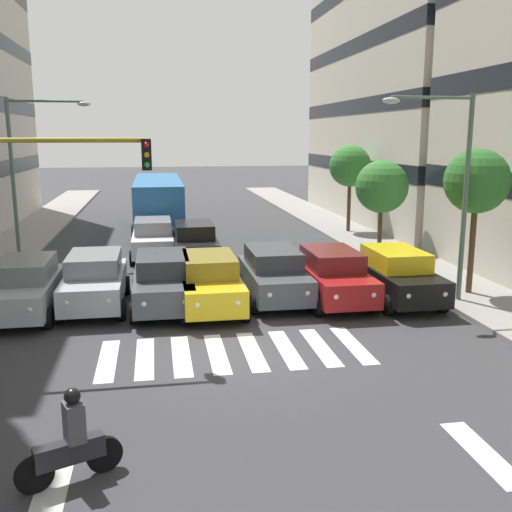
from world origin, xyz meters
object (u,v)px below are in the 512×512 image
car_6 (25,287)px  street_tree_0 (477,182)px  street_lamp_left (452,175)px  traffic_light_gantry (8,206)px  car_2 (274,274)px  car_5 (95,280)px  street_tree_2 (350,166)px  street_tree_1 (382,187)px  car_1 (333,275)px  motorcycle_with_rider (71,444)px  car_4 (163,281)px  car_0 (397,275)px  street_lamp_right (27,159)px  bus_behind_traffic (158,199)px  car_row2_0 (195,243)px  car_row2_1 (153,238)px  car_3 (210,282)px

car_6 → street_tree_0: street_tree_0 is taller
street_lamp_left → street_tree_0: 1.53m
traffic_light_gantry → car_2: bearing=-152.9°
car_5 → street_tree_2: street_tree_2 is taller
street_lamp_left → street_tree_1: street_lamp_left is taller
car_1 → motorcycle_with_rider: car_1 is taller
car_1 → car_4: bearing=-2.2°
car_0 → traffic_light_gantry: traffic_light_gantry is taller
car_6 → street_lamp_right: bearing=-80.9°
bus_behind_traffic → street_tree_0: size_ratio=2.16×
car_row2_0 → car_6: bearing=49.6°
car_1 → bus_behind_traffic: bearing=-70.2°
car_6 → street_tree_1: size_ratio=1.07×
car_6 → street_lamp_right: size_ratio=0.65×
street_tree_0 → car_0: bearing=1.3°
car_4 → street_tree_2: bearing=-129.3°
car_0 → street_tree_0: (-2.67, -0.06, 3.02)m
traffic_light_gantry → car_0: bearing=-165.4°
bus_behind_traffic → traffic_light_gantry: 19.04m
car_2 → street_tree_0: bearing=173.7°
motorcycle_with_rider → street_lamp_left: street_lamp_left is taller
car_0 → street_lamp_right: 16.11m
car_1 → bus_behind_traffic: (5.52, -15.38, 0.97)m
car_row2_0 → street_lamp_left: 11.30m
bus_behind_traffic → car_0: bearing=116.0°
car_5 → motorcycle_with_rider: (-0.56, 9.88, -0.24)m
car_2 → street_tree_1: 9.85m
car_2 → car_6: 7.83m
car_1 → car_row2_1: same height
car_3 → car_6: (5.63, -0.32, 0.00)m
car_0 → car_row2_1: bearing=-46.9°
bus_behind_traffic → car_row2_1: bearing=87.6°
car_4 → street_lamp_right: bearing=-56.1°
car_2 → traffic_light_gantry: 8.68m
bus_behind_traffic → car_2: bearing=103.8°
bus_behind_traffic → street_tree_2: street_tree_2 is taller
car_3 → traffic_light_gantry: size_ratio=0.81×
street_tree_1 → street_tree_2: (-0.29, -5.40, 0.66)m
car_4 → street_tree_1: 12.74m
car_5 → car_row2_1: bearing=-103.7°
street_lamp_left → street_tree_0: (-1.31, -0.74, -0.29)m
car_row2_0 → bus_behind_traffic: 8.78m
car_0 → car_6: size_ratio=1.00×
car_1 → car_row2_0: same height
street_lamp_left → car_row2_1: bearing=-44.6°
street_lamp_left → street_tree_1: size_ratio=1.57×
motorcycle_with_rider → street_tree_0: (-11.90, -8.98, 3.26)m
motorcycle_with_rider → traffic_light_gantry: (2.05, -5.98, 3.10)m
car_3 → car_4: (1.46, -0.36, 0.00)m
car_0 → street_tree_2: bearing=-102.0°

